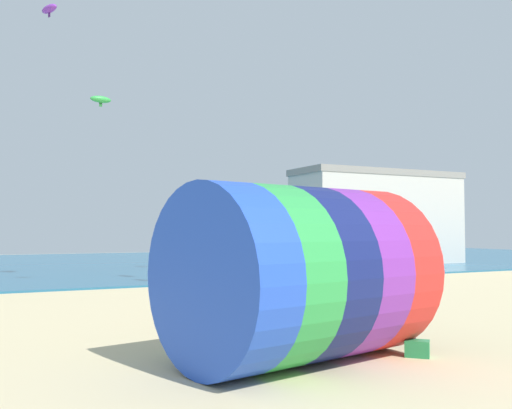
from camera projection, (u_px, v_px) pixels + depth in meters
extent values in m
plane|color=#CCBA8C|center=(280.00, 369.00, 11.37)|extent=(120.00, 120.00, 0.00)
cube|color=#236084|center=(51.00, 265.00, 44.53)|extent=(120.00, 40.00, 0.10)
cylinder|color=blue|center=(219.00, 279.00, 10.75)|extent=(1.79, 3.84, 3.71)
cylinder|color=green|center=(261.00, 276.00, 11.40)|extent=(1.79, 3.84, 3.71)
cylinder|color=navy|center=(298.00, 273.00, 12.04)|extent=(1.79, 3.84, 3.71)
cylinder|color=purple|center=(332.00, 271.00, 12.68)|extent=(1.79, 3.84, 3.71)
cylinder|color=red|center=(362.00, 269.00, 13.32)|extent=(1.79, 3.84, 3.71)
cylinder|color=black|center=(377.00, 268.00, 13.65)|extent=(0.79, 3.35, 3.41)
cylinder|color=#383D56|center=(411.00, 328.00, 13.85)|extent=(0.24, 0.24, 0.80)
cube|color=red|center=(410.00, 299.00, 13.88)|extent=(0.29, 0.40, 0.60)
sphere|color=beige|center=(410.00, 281.00, 13.90)|extent=(0.22, 0.22, 0.22)
ellipsoid|color=green|center=(101.00, 99.00, 27.10)|extent=(1.06, 0.56, 0.38)
cube|color=#1E642A|center=(101.00, 104.00, 27.09)|extent=(0.15, 0.04, 0.26)
ellipsoid|color=purple|center=(49.00, 9.00, 22.89)|extent=(0.79, 1.09, 0.43)
cube|color=#4C1E6B|center=(49.00, 14.00, 22.88)|extent=(0.07, 0.14, 0.25)
cylinder|color=#383D56|center=(262.00, 294.00, 21.09)|extent=(0.24, 0.24, 0.80)
cube|color=#338C4C|center=(262.00, 275.00, 21.12)|extent=(0.39, 0.42, 0.60)
sphere|color=tan|center=(262.00, 264.00, 21.14)|extent=(0.22, 0.22, 0.22)
cylinder|color=#383D56|center=(211.00, 305.00, 17.97)|extent=(0.24, 0.24, 0.82)
cube|color=red|center=(211.00, 282.00, 18.00)|extent=(0.38, 0.42, 0.61)
sphere|color=beige|center=(211.00, 268.00, 18.02)|extent=(0.22, 0.22, 0.22)
cube|color=beige|center=(378.00, 221.00, 45.48)|extent=(13.73, 4.92, 6.97)
cube|color=gray|center=(378.00, 175.00, 45.65)|extent=(14.01, 5.01, 0.50)
cube|color=#268C4C|center=(417.00, 348.00, 12.47)|extent=(0.62, 0.62, 0.36)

